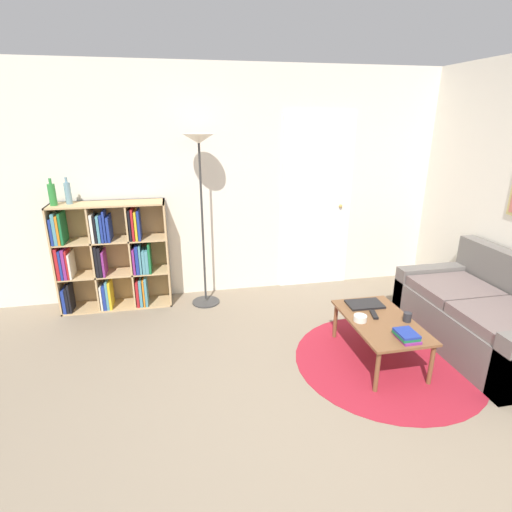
{
  "coord_description": "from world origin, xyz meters",
  "views": [
    {
      "loc": [
        -0.85,
        -1.85,
        2.04
      ],
      "look_at": [
        -0.17,
        1.49,
        0.85
      ],
      "focal_mm": 28.0,
      "sensor_mm": 36.0,
      "label": 1
    }
  ],
  "objects_px": {
    "bookshelf": "(110,257)",
    "bottle_left": "(52,194)",
    "coffee_table": "(381,324)",
    "floor_lamp": "(200,165)",
    "laptop": "(365,304)",
    "couch": "(487,318)",
    "bowl": "(360,318)",
    "cup": "(407,317)",
    "bottle_middle": "(68,193)"
  },
  "relations": [
    {
      "from": "coffee_table",
      "to": "laptop",
      "type": "height_order",
      "value": "laptop"
    },
    {
      "from": "bowl",
      "to": "cup",
      "type": "xyz_separation_m",
      "value": [
        0.39,
        -0.08,
        0.01
      ]
    },
    {
      "from": "bookshelf",
      "to": "floor_lamp",
      "type": "distance_m",
      "value": 1.42
    },
    {
      "from": "bowl",
      "to": "couch",
      "type": "bearing_deg",
      "value": -0.7
    },
    {
      "from": "bowl",
      "to": "bottle_left",
      "type": "height_order",
      "value": "bottle_left"
    },
    {
      "from": "laptop",
      "to": "bowl",
      "type": "relative_size",
      "value": 2.96
    },
    {
      "from": "couch",
      "to": "bowl",
      "type": "relative_size",
      "value": 13.9
    },
    {
      "from": "bottle_middle",
      "to": "couch",
      "type": "bearing_deg",
      "value": -22.59
    },
    {
      "from": "coffee_table",
      "to": "laptop",
      "type": "xyz_separation_m",
      "value": [
        -0.01,
        0.3,
        0.05
      ]
    },
    {
      "from": "bookshelf",
      "to": "coffee_table",
      "type": "relative_size",
      "value": 1.29
    },
    {
      "from": "coffee_table",
      "to": "floor_lamp",
      "type": "bearing_deg",
      "value": 134.1
    },
    {
      "from": "coffee_table",
      "to": "bottle_middle",
      "type": "xyz_separation_m",
      "value": [
        -2.75,
        1.6,
        0.96
      ]
    },
    {
      "from": "cup",
      "to": "bottle_left",
      "type": "bearing_deg",
      "value": 152.49
    },
    {
      "from": "laptop",
      "to": "bottle_middle",
      "type": "distance_m",
      "value": 3.17
    },
    {
      "from": "floor_lamp",
      "to": "bottle_left",
      "type": "relative_size",
      "value": 6.84
    },
    {
      "from": "bowl",
      "to": "floor_lamp",
      "type": "bearing_deg",
      "value": 130.45
    },
    {
      "from": "bottle_middle",
      "to": "cup",
      "type": "bearing_deg",
      "value": -29.35
    },
    {
      "from": "bowl",
      "to": "bottle_left",
      "type": "distance_m",
      "value": 3.24
    },
    {
      "from": "laptop",
      "to": "bottle_left",
      "type": "height_order",
      "value": "bottle_left"
    },
    {
      "from": "bookshelf",
      "to": "bottle_middle",
      "type": "height_order",
      "value": "bottle_middle"
    },
    {
      "from": "bookshelf",
      "to": "cup",
      "type": "bearing_deg",
      "value": -32.1
    },
    {
      "from": "bowl",
      "to": "bottle_middle",
      "type": "bearing_deg",
      "value": 148.39
    },
    {
      "from": "coffee_table",
      "to": "couch",
      "type": "bearing_deg",
      "value": 0.24
    },
    {
      "from": "bookshelf",
      "to": "bottle_left",
      "type": "height_order",
      "value": "bottle_left"
    },
    {
      "from": "couch",
      "to": "bottle_middle",
      "type": "bearing_deg",
      "value": 157.41
    },
    {
      "from": "bottle_middle",
      "to": "floor_lamp",
      "type": "bearing_deg",
      "value": -6.48
    },
    {
      "from": "floor_lamp",
      "to": "couch",
      "type": "bearing_deg",
      "value": -30.14
    },
    {
      "from": "bottle_left",
      "to": "bottle_middle",
      "type": "bearing_deg",
      "value": 20.11
    },
    {
      "from": "laptop",
      "to": "cup",
      "type": "relative_size",
      "value": 4.15
    },
    {
      "from": "coffee_table",
      "to": "bottle_left",
      "type": "distance_m",
      "value": 3.42
    },
    {
      "from": "coffee_table",
      "to": "laptop",
      "type": "bearing_deg",
      "value": 91.58
    },
    {
      "from": "bookshelf",
      "to": "bottle_left",
      "type": "bearing_deg",
      "value": -175.67
    },
    {
      "from": "cup",
      "to": "floor_lamp",
      "type": "bearing_deg",
      "value": 136.79
    },
    {
      "from": "coffee_table",
      "to": "bottle_left",
      "type": "relative_size",
      "value": 3.33
    },
    {
      "from": "floor_lamp",
      "to": "cup",
      "type": "relative_size",
      "value": 23.63
    },
    {
      "from": "coffee_table",
      "to": "bottle_middle",
      "type": "distance_m",
      "value": 3.33
    },
    {
      "from": "bowl",
      "to": "cup",
      "type": "height_order",
      "value": "cup"
    },
    {
      "from": "floor_lamp",
      "to": "couch",
      "type": "height_order",
      "value": "floor_lamp"
    },
    {
      "from": "bottle_left",
      "to": "bottle_middle",
      "type": "relative_size",
      "value": 1.0
    },
    {
      "from": "bookshelf",
      "to": "couch",
      "type": "bearing_deg",
      "value": -24.28
    },
    {
      "from": "coffee_table",
      "to": "bottle_left",
      "type": "xyz_separation_m",
      "value": [
        -2.89,
        1.55,
        0.96
      ]
    },
    {
      "from": "bookshelf",
      "to": "bottle_left",
      "type": "relative_size",
      "value": 4.31
    },
    {
      "from": "bowl",
      "to": "cup",
      "type": "distance_m",
      "value": 0.4
    },
    {
      "from": "couch",
      "to": "floor_lamp",
      "type": "bearing_deg",
      "value": 149.86
    },
    {
      "from": "coffee_table",
      "to": "cup",
      "type": "xyz_separation_m",
      "value": [
        0.21,
        -0.06,
        0.08
      ]
    },
    {
      "from": "floor_lamp",
      "to": "bottle_left",
      "type": "bearing_deg",
      "value": 176.06
    },
    {
      "from": "coffee_table",
      "to": "cup",
      "type": "height_order",
      "value": "cup"
    },
    {
      "from": "laptop",
      "to": "bottle_middle",
      "type": "height_order",
      "value": "bottle_middle"
    },
    {
      "from": "bottle_left",
      "to": "bookshelf",
      "type": "bearing_deg",
      "value": 4.33
    },
    {
      "from": "floor_lamp",
      "to": "bottle_middle",
      "type": "distance_m",
      "value": 1.39
    }
  ]
}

